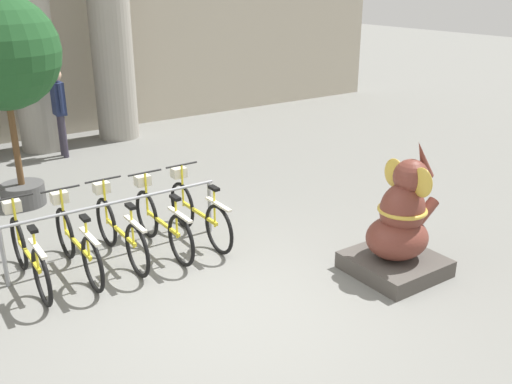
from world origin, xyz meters
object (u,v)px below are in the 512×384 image
at_px(bicycle_4, 198,212).
at_px(bicycle_3, 161,221).
at_px(person_pedestrian, 59,105).
at_px(bicycle_2, 119,230).
at_px(elephant_statue, 400,230).
at_px(bicycle_0, 28,254).
at_px(potted_tree, 2,57).
at_px(bicycle_1, 77,242).

bearing_deg(bicycle_4, bicycle_3, -177.75).
bearing_deg(person_pedestrian, bicycle_2, -98.92).
bearing_deg(bicycle_3, elephant_statue, -46.14).
bearing_deg(person_pedestrian, bicycle_3, -92.41).
relative_size(bicycle_2, elephant_statue, 1.02).
height_order(bicycle_0, elephant_statue, elephant_statue).
bearing_deg(person_pedestrian, elephant_statue, -75.13).
bearing_deg(potted_tree, bicycle_2, -77.84).
relative_size(bicycle_0, bicycle_1, 1.00).
distance_m(bicycle_0, potted_tree, 3.35).
bearing_deg(potted_tree, elephant_statue, -56.46).
relative_size(bicycle_3, elephant_statue, 1.02).
bearing_deg(bicycle_0, bicycle_4, -0.23).
bearing_deg(person_pedestrian, bicycle_0, -111.04).
height_order(bicycle_3, bicycle_4, same).
bearing_deg(elephant_statue, bicycle_0, 149.62).
relative_size(bicycle_1, bicycle_3, 1.00).
height_order(bicycle_2, person_pedestrian, person_pedestrian).
xyz_separation_m(bicycle_2, bicycle_4, (1.13, -0.03, 0.00)).
xyz_separation_m(elephant_statue, potted_tree, (-3.26, 4.91, 1.77)).
distance_m(bicycle_1, elephant_statue, 3.93).
distance_m(bicycle_4, potted_tree, 3.72).
distance_m(bicycle_1, bicycle_4, 1.70).
height_order(bicycle_2, bicycle_3, same).
bearing_deg(potted_tree, bicycle_3, -67.21).
relative_size(bicycle_1, bicycle_4, 1.00).
bearing_deg(bicycle_4, bicycle_1, -179.51).
relative_size(bicycle_2, potted_tree, 0.52).
relative_size(elephant_statue, person_pedestrian, 0.95).
distance_m(bicycle_0, bicycle_3, 1.70).
distance_m(bicycle_2, potted_tree, 3.34).
bearing_deg(person_pedestrian, bicycle_1, -105.07).
bearing_deg(bicycle_3, bicycle_4, 2.25).
relative_size(bicycle_0, bicycle_2, 1.00).
bearing_deg(bicycle_1, potted_tree, 90.17).
relative_size(bicycle_1, potted_tree, 0.52).
bearing_deg(bicycle_3, bicycle_1, 179.60).
height_order(bicycle_0, bicycle_4, same).
bearing_deg(bicycle_4, bicycle_0, 179.77).
bearing_deg(potted_tree, bicycle_4, -57.62).
xyz_separation_m(bicycle_0, bicycle_4, (2.26, -0.01, 0.00)).
distance_m(bicycle_2, bicycle_4, 1.13).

